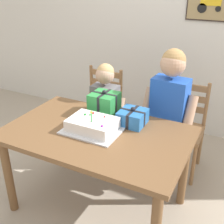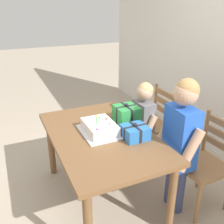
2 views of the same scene
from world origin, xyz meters
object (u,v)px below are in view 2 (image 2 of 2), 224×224
object	(u,v)px
gift_box_red_large	(135,132)
chair_left	(152,124)
gift_box_beside_cake	(126,115)
child_younger	(143,120)
dining_table	(101,143)
child_older	(181,135)
birthday_cake	(100,128)
chair_right	(206,163)

from	to	relation	value
gift_box_red_large	chair_left	bearing A→B (deg)	136.45
gift_box_beside_cake	child_younger	bearing A→B (deg)	117.31
gift_box_beside_cake	child_younger	distance (m)	0.37
dining_table	child_older	xyz separation A→B (m)	(0.39, 0.60, 0.15)
gift_box_red_large	child_younger	distance (m)	0.58
chair_left	dining_table	bearing A→B (deg)	-61.95
child_older	birthday_cake	bearing A→B (deg)	-125.53
birthday_cake	gift_box_beside_cake	bearing A→B (deg)	101.14
birthday_cake	child_older	world-z (taller)	child_older
gift_box_beside_cake	chair_left	xyz separation A→B (m)	(-0.37, 0.57, -0.38)
gift_box_red_large	child_younger	xyz separation A→B (m)	(-0.44, 0.35, -0.14)
gift_box_red_large	child_older	size ratio (longest dim) A/B	0.17
birthday_cake	chair_left	size ratio (longest dim) A/B	0.48
birthday_cake	chair_left	world-z (taller)	birthday_cake
chair_right	child_older	xyz separation A→B (m)	(-0.07, -0.28, 0.33)
dining_table	gift_box_beside_cake	size ratio (longest dim) A/B	6.19
child_younger	child_older	bearing A→B (deg)	-0.04
dining_table	chair_right	distance (m)	1.01
chair_right	birthday_cake	bearing A→B (deg)	-119.66
birthday_cake	child_younger	xyz separation A→B (m)	(-0.21, 0.60, -0.13)
gift_box_beside_cake	chair_right	world-z (taller)	gift_box_beside_cake
birthday_cake	gift_box_beside_cake	world-z (taller)	gift_box_beside_cake
child_older	chair_right	bearing A→B (deg)	75.43
chair_right	child_older	size ratio (longest dim) A/B	0.70
dining_table	child_younger	bearing A→B (deg)	112.25
gift_box_red_large	child_younger	bearing A→B (deg)	141.44
chair_right	child_younger	distance (m)	0.79
gift_box_beside_cake	child_older	world-z (taller)	child_older
dining_table	child_older	world-z (taller)	child_older
chair_right	dining_table	bearing A→B (deg)	-117.99
birthday_cake	child_younger	size ratio (longest dim) A/B	0.40
chair_right	gift_box_beside_cake	bearing A→B (deg)	-134.63
dining_table	chair_left	bearing A→B (deg)	118.05
gift_box_red_large	chair_left	size ratio (longest dim) A/B	0.24
gift_box_beside_cake	chair_right	distance (m)	0.88
child_younger	gift_box_red_large	bearing A→B (deg)	-38.56
birthday_cake	child_older	xyz separation A→B (m)	(0.43, 0.60, 0.00)
dining_table	chair_left	world-z (taller)	chair_left
birthday_cake	child_younger	bearing A→B (deg)	109.34
gift_box_red_large	chair_right	xyz separation A→B (m)	(0.27, 0.63, -0.34)
gift_box_beside_cake	chair_left	bearing A→B (deg)	123.21
dining_table	child_younger	size ratio (longest dim) A/B	1.30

